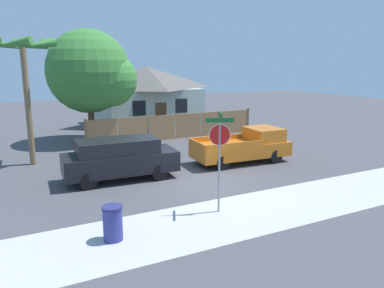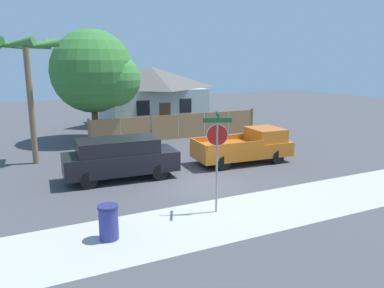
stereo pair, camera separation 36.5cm
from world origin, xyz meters
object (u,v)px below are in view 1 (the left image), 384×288
object	(u,v)px
orange_pickup	(245,146)
stop_sign	(220,145)
trash_bin	(113,223)
oak_tree	(93,73)
house	(147,94)
red_suv	(120,158)
palm_tree	(23,56)

from	to	relation	value
orange_pickup	stop_sign	world-z (taller)	stop_sign
trash_bin	oak_tree	bearing A→B (deg)	78.73
stop_sign	house	bearing A→B (deg)	100.33
red_suv	trash_bin	xyz separation A→B (m)	(-1.82, -5.46, -0.45)
orange_pickup	stop_sign	xyz separation A→B (m)	(-4.58, -5.03, 1.51)
house	red_suv	xyz separation A→B (m)	(-6.41, -13.81, -1.44)
stop_sign	trash_bin	xyz separation A→B (m)	(-3.77, -0.41, -1.81)
oak_tree	palm_tree	bearing A→B (deg)	-134.59
palm_tree	orange_pickup	distance (m)	11.56
trash_bin	red_suv	bearing A→B (deg)	71.51
house	palm_tree	distance (m)	13.74
orange_pickup	trash_bin	bearing A→B (deg)	-143.62
orange_pickup	trash_bin	world-z (taller)	orange_pickup
oak_tree	stop_sign	xyz separation A→B (m)	(0.96, -13.65, -1.99)
palm_tree	trash_bin	bearing A→B (deg)	-82.18
orange_pickup	house	bearing A→B (deg)	93.73
red_suv	orange_pickup	size ratio (longest dim) A/B	0.98
palm_tree	red_suv	bearing A→B (deg)	-54.14
stop_sign	palm_tree	bearing A→B (deg)	142.14
stop_sign	oak_tree	bearing A→B (deg)	117.70
stop_sign	trash_bin	size ratio (longest dim) A/B	3.33
house	orange_pickup	size ratio (longest dim) A/B	1.64
oak_tree	palm_tree	world-z (taller)	oak_tree
palm_tree	red_suv	world-z (taller)	palm_tree
house	red_suv	world-z (taller)	house
red_suv	house	bearing A→B (deg)	68.39
red_suv	orange_pickup	xyz separation A→B (m)	(6.52, -0.02, -0.16)
palm_tree	red_suv	xyz separation A→B (m)	(3.18, -4.40, -4.32)
palm_tree	stop_sign	world-z (taller)	palm_tree
house	trash_bin	bearing A→B (deg)	-113.14
house	stop_sign	xyz separation A→B (m)	(-4.47, -18.86, -0.09)
red_suv	orange_pickup	world-z (taller)	red_suv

